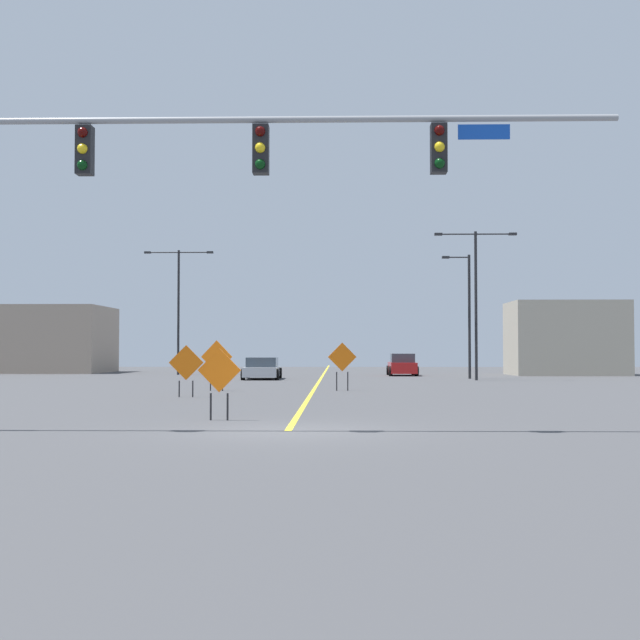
# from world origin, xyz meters

# --- Properties ---
(ground) EXTENTS (136.25, 136.25, 0.00)m
(ground) POSITION_xyz_m (0.00, 0.00, 0.00)
(ground) COLOR #444447
(road_centre_stripe) EXTENTS (0.16, 75.69, 0.01)m
(road_centre_stripe) POSITION_xyz_m (0.00, 37.85, 0.00)
(road_centre_stripe) COLOR yellow
(road_centre_stripe) RESTS_ON ground
(traffic_signal_assembly) EXTENTS (15.25, 0.44, 7.32)m
(traffic_signal_assembly) POSITION_xyz_m (-2.67, -0.02, 5.52)
(traffic_signal_assembly) COLOR gray
(traffic_signal_assembly) RESTS_ON ground
(street_lamp_far_left) EXTENTS (1.70, 0.24, 7.40)m
(street_lamp_far_left) POSITION_xyz_m (8.74, 32.80, 4.10)
(street_lamp_far_left) COLOR black
(street_lamp_far_left) RESTS_ON ground
(street_lamp_near_right) EXTENTS (4.65, 0.24, 8.44)m
(street_lamp_near_right) POSITION_xyz_m (8.85, 30.25, 5.06)
(street_lamp_near_right) COLOR black
(street_lamp_near_right) RESTS_ON ground
(street_lamp_mid_right) EXTENTS (4.80, 0.24, 8.63)m
(street_lamp_mid_right) POSITION_xyz_m (-10.02, 40.49, 5.17)
(street_lamp_mid_right) COLOR black
(street_lamp_mid_right) RESTS_ON ground
(construction_sign_right_shoulder) EXTENTS (1.08, 0.16, 1.76)m
(construction_sign_right_shoulder) POSITION_xyz_m (-1.84, 2.72, 1.11)
(construction_sign_right_shoulder) COLOR orange
(construction_sign_right_shoulder) RESTS_ON ground
(construction_sign_median_far) EXTENTS (1.21, 0.19, 2.02)m
(construction_sign_median_far) POSITION_xyz_m (1.22, 17.83, 1.30)
(construction_sign_median_far) COLOR orange
(construction_sign_median_far) RESTS_ON ground
(construction_sign_right_lane) EXTENTS (1.36, 0.34, 2.12)m
(construction_sign_right_lane) POSITION_xyz_m (-4.04, 17.55, 1.33)
(construction_sign_right_lane) COLOR orange
(construction_sign_right_lane) RESTS_ON ground
(construction_sign_left_lane) EXTENTS (1.27, 0.06, 1.89)m
(construction_sign_left_lane) POSITION_xyz_m (-4.47, 12.81, 1.17)
(construction_sign_left_lane) COLOR orange
(construction_sign_left_lane) RESTS_ON ground
(car_silver_passing) EXTENTS (2.21, 4.51, 1.27)m
(car_silver_passing) POSITION_xyz_m (-3.43, 31.92, 0.61)
(car_silver_passing) COLOR #B7BABF
(car_silver_passing) RESTS_ON ground
(car_red_approaching) EXTENTS (1.94, 4.06, 1.47)m
(car_red_approaching) POSITION_xyz_m (5.32, 39.06, 0.67)
(car_red_approaching) COLOR red
(car_red_approaching) RESTS_ON ground
(roadside_building_east) EXTENTS (7.55, 5.14, 5.01)m
(roadside_building_east) POSITION_xyz_m (16.60, 40.46, 2.51)
(roadside_building_east) COLOR #B2A893
(roadside_building_east) RESTS_ON ground
(roadside_building_west) EXTENTS (9.84, 7.65, 5.00)m
(roadside_building_west) POSITION_xyz_m (-21.47, 45.97, 2.50)
(roadside_building_west) COLOR gray
(roadside_building_west) RESTS_ON ground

